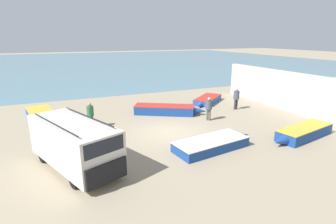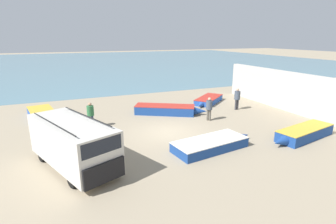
{
  "view_description": "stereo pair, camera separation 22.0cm",
  "coord_description": "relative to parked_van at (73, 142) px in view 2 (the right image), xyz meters",
  "views": [
    {
      "loc": [
        -6.34,
        -14.37,
        5.88
      ],
      "look_at": [
        0.39,
        1.19,
        1.0
      ],
      "focal_mm": 28.0,
      "sensor_mm": 36.0,
      "label": 1
    },
    {
      "loc": [
        -6.14,
        -14.46,
        5.88
      ],
      "look_at": [
        0.39,
        1.19,
        1.0
      ],
      "focal_mm": 28.0,
      "sensor_mm": 36.0,
      "label": 2
    }
  ],
  "objects": [
    {
      "name": "ground_plane",
      "position": [
        5.88,
        2.49,
        -1.22
      ],
      "size": [
        200.0,
        200.0,
        0.0
      ],
      "primitive_type": "plane",
      "color": "gray"
    },
    {
      "name": "sea_water",
      "position": [
        5.88,
        54.49,
        -1.22
      ],
      "size": [
        120.0,
        80.0,
        0.01
      ],
      "primitive_type": "cube",
      "color": "slate",
      "rests_on": "ground_plane"
    },
    {
      "name": "harbor_wall",
      "position": [
        16.93,
        3.49,
        0.36
      ],
      "size": [
        0.5,
        14.68,
        3.17
      ],
      "primitive_type": "cube",
      "color": "#BCB7AD",
      "rests_on": "ground_plane"
    },
    {
      "name": "parked_van",
      "position": [
        0.0,
        0.0,
        0.0
      ],
      "size": [
        3.84,
        5.7,
        2.35
      ],
      "rotation": [
        0.0,
        0.0,
        5.1
      ],
      "color": "beige",
      "rests_on": "ground_plane"
    },
    {
      "name": "fishing_rowboat_0",
      "position": [
        -1.8,
        9.52,
        -0.95
      ],
      "size": [
        2.29,
        4.26,
        0.54
      ],
      "rotation": [
        0.0,
        0.0,
        1.77
      ],
      "color": "#234CA3",
      "rests_on": "ground_plane"
    },
    {
      "name": "fishing_rowboat_1",
      "position": [
        7.01,
        -0.72,
        -0.95
      ],
      "size": [
        5.14,
        2.27,
        0.55
      ],
      "rotation": [
        0.0,
        0.0,
        0.15
      ],
      "color": "navy",
      "rests_on": "ground_plane"
    },
    {
      "name": "fishing_rowboat_2",
      "position": [
        7.36,
        6.4,
        -0.88
      ],
      "size": [
        5.38,
        3.69,
        0.69
      ],
      "rotation": [
        0.0,
        0.0,
        5.76
      ],
      "color": "navy",
      "rests_on": "ground_plane"
    },
    {
      "name": "fishing_rowboat_3",
      "position": [
        12.22,
        8.29,
        -0.96
      ],
      "size": [
        4.07,
        3.57,
        0.52
      ],
      "rotation": [
        0.0,
        0.0,
        3.82
      ],
      "color": "#234CA3",
      "rests_on": "ground_plane"
    },
    {
      "name": "fishing_rowboat_4",
      "position": [
        12.82,
        -1.54,
        -0.89
      ],
      "size": [
        5.12,
        2.08,
        0.67
      ],
      "rotation": [
        0.0,
        0.0,
        3.33
      ],
      "color": "navy",
      "rests_on": "ground_plane"
    },
    {
      "name": "fisherman_0",
      "position": [
        9.49,
        3.7,
        -0.2
      ],
      "size": [
        0.45,
        0.45,
        1.71
      ],
      "rotation": [
        0.0,
        0.0,
        0.69
      ],
      "color": "#5B564C",
      "rests_on": "ground_plane"
    },
    {
      "name": "fisherman_1",
      "position": [
        1.41,
        5.42,
        -0.19
      ],
      "size": [
        0.45,
        0.45,
        1.72
      ],
      "rotation": [
        0.0,
        0.0,
        4.75
      ],
      "color": "navy",
      "rests_on": "ground_plane"
    },
    {
      "name": "fisherman_2",
      "position": [
        13.19,
        5.37,
        -0.15
      ],
      "size": [
        0.47,
        0.47,
        1.8
      ],
      "rotation": [
        0.0,
        0.0,
        4.72
      ],
      "color": "#38383D",
      "rests_on": "ground_plane"
    }
  ]
}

